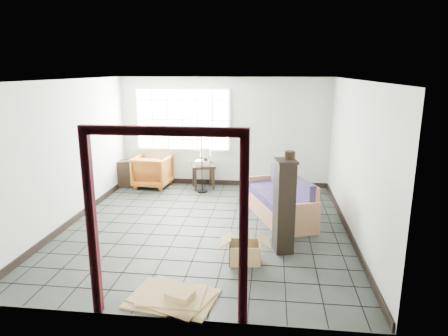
# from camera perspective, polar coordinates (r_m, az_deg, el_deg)

# --- Properties ---
(ground) EXTENTS (5.50, 5.50, 0.00)m
(ground) POSITION_cam_1_polar(r_m,az_deg,el_deg) (7.30, -2.50, -8.39)
(ground) COLOR black
(ground) RESTS_ON ground
(room_shell) EXTENTS (5.02, 5.52, 2.61)m
(room_shell) POSITION_cam_1_polar(r_m,az_deg,el_deg) (6.87, -2.61, 4.79)
(room_shell) COLOR beige
(room_shell) RESTS_ON ground
(window_panel) EXTENTS (2.32, 0.08, 1.52)m
(window_panel) POSITION_cam_1_polar(r_m,az_deg,el_deg) (9.67, -5.91, 6.90)
(window_panel) COLOR silver
(window_panel) RESTS_ON ground
(doorway_trim) EXTENTS (1.80, 0.08, 2.20)m
(doorway_trim) POSITION_cam_1_polar(r_m,az_deg,el_deg) (4.34, -8.43, -4.86)
(doorway_trim) COLOR #390C13
(doorway_trim) RESTS_ON ground
(futon_sofa) EXTENTS (1.39, 2.07, 0.86)m
(futon_sofa) POSITION_cam_1_polar(r_m,az_deg,el_deg) (7.72, 8.18, -4.78)
(futon_sofa) COLOR #925F42
(futon_sofa) RESTS_ON ground
(armchair) EXTENTS (0.88, 0.83, 0.83)m
(armchair) POSITION_cam_1_polar(r_m,az_deg,el_deg) (9.77, -10.13, -0.23)
(armchair) COLOR #953F15
(armchair) RESTS_ON ground
(side_table) EXTENTS (0.66, 0.66, 0.58)m
(side_table) POSITION_cam_1_polar(r_m,az_deg,el_deg) (9.48, -3.00, -0.09)
(side_table) COLOR black
(side_table) RESTS_ON ground
(table_lamp) EXTENTS (0.31, 0.31, 0.41)m
(table_lamp) POSITION_cam_1_polar(r_m,az_deg,el_deg) (9.34, -2.67, 2.15)
(table_lamp) COLOR black
(table_lamp) RESTS_ON side_table
(projector) EXTENTS (0.32, 0.26, 0.10)m
(projector) POSITION_cam_1_polar(r_m,az_deg,el_deg) (9.40, -3.22, 0.76)
(projector) COLOR silver
(projector) RESTS_ON side_table
(floor_lamp) EXTENTS (0.40, 0.40, 1.53)m
(floor_lamp) POSITION_cam_1_polar(r_m,az_deg,el_deg) (9.00, -2.77, 1.38)
(floor_lamp) COLOR black
(floor_lamp) RESTS_ON ground
(console_shelf) EXTENTS (0.87, 0.53, 0.64)m
(console_shelf) POSITION_cam_1_polar(r_m,az_deg,el_deg) (9.93, -12.60, -0.71)
(console_shelf) COLOR black
(console_shelf) RESTS_ON ground
(tall_shelf) EXTENTS (0.38, 0.45, 1.46)m
(tall_shelf) POSITION_cam_1_polar(r_m,az_deg,el_deg) (6.20, 8.57, -5.30)
(tall_shelf) COLOR black
(tall_shelf) RESTS_ON ground
(pot) EXTENTS (0.19, 0.19, 0.12)m
(pot) POSITION_cam_1_polar(r_m,az_deg,el_deg) (6.05, 9.38, 1.84)
(pot) COLOR black
(pot) RESTS_ON tall_shelf
(open_box) EXTENTS (0.76, 0.43, 0.41)m
(open_box) POSITION_cam_1_polar(r_m,az_deg,el_deg) (6.00, 2.96, -11.94)
(open_box) COLOR #987649
(open_box) RESTS_ON ground
(cardboard_pile) EXTENTS (1.16, 0.97, 0.15)m
(cardboard_pile) POSITION_cam_1_polar(r_m,az_deg,el_deg) (5.20, -7.26, -17.80)
(cardboard_pile) COLOR #987649
(cardboard_pile) RESTS_ON ground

